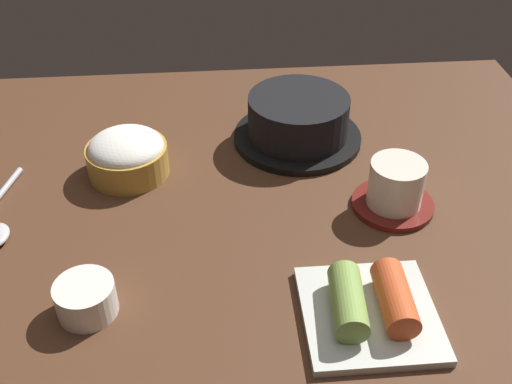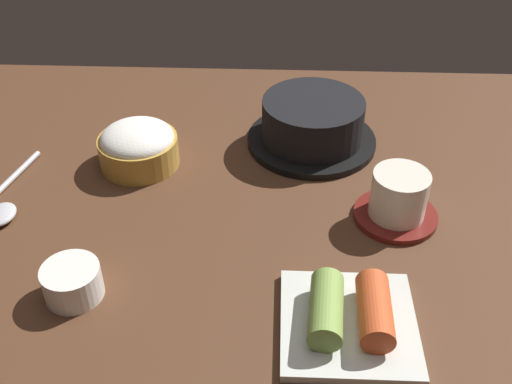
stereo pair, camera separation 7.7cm
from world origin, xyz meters
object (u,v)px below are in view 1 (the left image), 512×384
rice_bowl (127,154)px  kimchi_plate (370,307)px  stone_pot (298,120)px  side_bowl_near (86,298)px  tea_cup_with_saucer (395,188)px

rice_bowl → kimchi_plate: 39.46cm
stone_pot → rice_bowl: (-24.44, -6.27, -0.47)cm
rice_bowl → side_bowl_near: (-2.41, -25.13, -0.99)cm
stone_pot → side_bowl_near: size_ratio=2.96×
rice_bowl → tea_cup_with_saucer: (34.53, -10.57, 0.08)cm
stone_pot → rice_bowl: size_ratio=1.71×
tea_cup_with_saucer → kimchi_plate: (-7.32, -17.97, -1.46)cm
tea_cup_with_saucer → kimchi_plate: tea_cup_with_saucer is taller
stone_pot → side_bowl_near: bearing=-130.5°
rice_bowl → kimchi_plate: (27.21, -28.54, -1.38)cm
rice_bowl → side_bowl_near: bearing=-95.5°
rice_bowl → tea_cup_with_saucer: 36.11cm
kimchi_plate → stone_pot: bearing=94.6°
tea_cup_with_saucer → side_bowl_near: bearing=-158.5°
rice_bowl → kimchi_plate: size_ratio=0.79×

